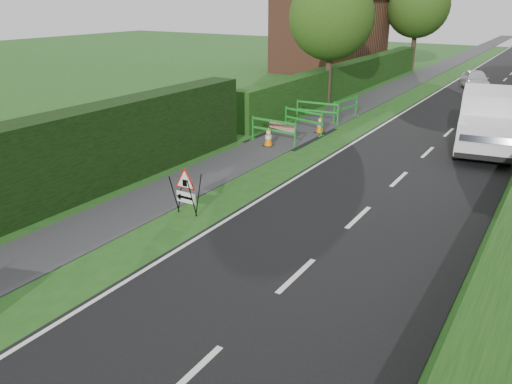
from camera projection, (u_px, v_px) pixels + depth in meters
The scene contains 20 objects.
ground at pixel (174, 265), 10.88m from camera, with size 120.00×120.00×0.00m, color #204F16.
road_surface at pixel (510, 75), 37.22m from camera, with size 6.00×90.00×0.02m, color black.
footpath at pixel (434, 70), 39.95m from camera, with size 2.00×90.00×0.02m, color #2D2D30.
hedge_west_near at pixel (31, 215), 13.36m from camera, with size 1.10×18.00×2.50m, color black.
hedge_west_far at pixel (348, 92), 30.70m from camera, with size 1.00×24.00×1.80m, color #14380F.
house_west at pixel (330, 33), 38.43m from camera, with size 7.50×7.40×7.88m.
tree_nw at pixel (331, 17), 25.72m from camera, with size 4.40×4.40×6.70m.
tree_fw at pixel (418, 6), 38.20m from camera, with size 4.80×4.80×7.24m.
triangle_sign at pixel (184, 188), 13.13m from camera, with size 0.77×0.77×1.11m.
works_van at pixel (486, 121), 18.58m from camera, with size 2.59×5.02×2.18m.
traffic_cone_0 at pixel (499, 152), 17.49m from camera, with size 0.38×0.38×0.79m.
traffic_cone_1 at pixel (506, 136), 19.49m from camera, with size 0.38×0.38×0.79m.
traffic_cone_3 at pixel (268, 137), 19.39m from camera, with size 0.38×0.38×0.79m.
traffic_cone_4 at pixel (320, 124), 21.30m from camera, with size 0.38×0.38×0.79m.
ped_barrier_0 at pixel (273, 128), 19.64m from camera, with size 2.08×0.46×1.00m.
ped_barrier_1 at pixel (303, 118), 21.31m from camera, with size 2.09×0.80×1.00m.
ped_barrier_2 at pixel (317, 109), 22.96m from camera, with size 2.08×0.51×1.00m.
ped_barrier_3 at pixel (346, 106), 23.57m from camera, with size 0.64×2.09×1.00m.
redwhite_plank at pixel (282, 138), 20.68m from camera, with size 1.50×0.04×0.25m, color red.
hatchback_car at pixel (475, 80), 31.37m from camera, with size 1.41×3.51×1.20m, color silver.
Camera 1 is at (6.62, -7.12, 5.45)m, focal length 35.00 mm.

